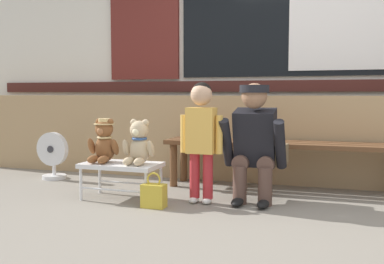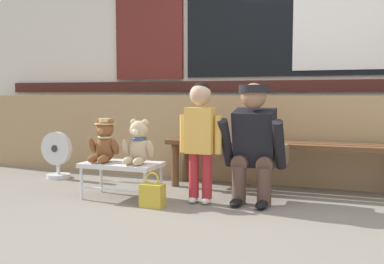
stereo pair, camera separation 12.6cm
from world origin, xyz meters
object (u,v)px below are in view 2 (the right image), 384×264
(teddy_bear_plain, at_px, (139,144))
(handbag_on_ground, at_px, (152,195))
(child_standing, at_px, (200,129))
(adult_crouching, at_px, (255,143))
(floor_fan, at_px, (57,155))
(small_display_bench, at_px, (121,167))
(wooden_bench_long, at_px, (282,150))
(teddy_bear_with_hat, at_px, (104,141))

(teddy_bear_plain, bearing_deg, handbag_on_ground, -40.58)
(teddy_bear_plain, distance_m, child_standing, 0.53)
(adult_crouching, bearing_deg, teddy_bear_plain, -165.34)
(adult_crouching, bearing_deg, child_standing, -158.54)
(teddy_bear_plain, xyz_separation_m, floor_fan, (-1.23, 0.56, -0.23))
(handbag_on_ground, distance_m, floor_fan, 1.62)
(small_display_bench, xyz_separation_m, child_standing, (0.67, 0.08, 0.33))
(child_standing, bearing_deg, handbag_on_ground, -139.45)
(teddy_bear_plain, bearing_deg, small_display_bench, -179.49)
(child_standing, bearing_deg, small_display_bench, -173.11)
(teddy_bear_plain, distance_m, floor_fan, 1.37)
(small_display_bench, distance_m, teddy_bear_plain, 0.25)
(wooden_bench_long, distance_m, teddy_bear_plain, 1.28)
(small_display_bench, height_order, floor_fan, floor_fan)
(teddy_bear_plain, relative_size, child_standing, 0.38)
(teddy_bear_plain, distance_m, handbag_on_ground, 0.46)
(teddy_bear_with_hat, distance_m, adult_crouching, 1.25)
(wooden_bench_long, relative_size, teddy_bear_with_hat, 5.78)
(adult_crouching, bearing_deg, small_display_bench, -167.39)
(handbag_on_ground, relative_size, floor_fan, 0.57)
(small_display_bench, distance_m, adult_crouching, 1.12)
(child_standing, xyz_separation_m, handbag_on_ground, (-0.30, -0.26, -0.50))
(adult_crouching, bearing_deg, handbag_on_ground, -149.48)
(child_standing, relative_size, handbag_on_ground, 3.52)
(teddy_bear_with_hat, bearing_deg, child_standing, 5.41)
(small_display_bench, xyz_separation_m, teddy_bear_plain, (0.16, 0.00, 0.20))
(adult_crouching, distance_m, floor_fan, 2.18)
(small_display_bench, height_order, teddy_bear_with_hat, teddy_bear_with_hat)
(small_display_bench, relative_size, child_standing, 0.67)
(child_standing, bearing_deg, teddy_bear_with_hat, -174.59)
(wooden_bench_long, bearing_deg, teddy_bear_with_hat, -150.87)
(wooden_bench_long, distance_m, small_display_bench, 1.42)
(floor_fan, bearing_deg, small_display_bench, -27.72)
(teddy_bear_with_hat, height_order, handbag_on_ground, teddy_bear_with_hat)
(wooden_bench_long, bearing_deg, adult_crouching, -103.45)
(small_display_bench, relative_size, adult_crouching, 0.67)
(teddy_bear_with_hat, xyz_separation_m, teddy_bear_plain, (0.32, -0.00, -0.01))
(teddy_bear_plain, height_order, floor_fan, teddy_bear_plain)
(wooden_bench_long, xyz_separation_m, floor_fan, (-2.26, -0.19, -0.13))
(child_standing, bearing_deg, wooden_bench_long, 51.99)
(child_standing, xyz_separation_m, adult_crouching, (0.40, 0.16, -0.11))
(child_standing, relative_size, adult_crouching, 1.01)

